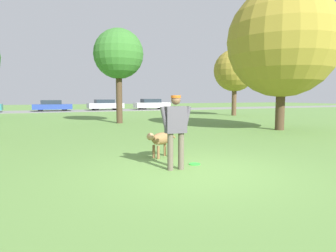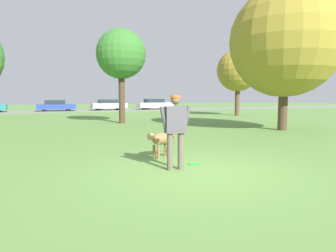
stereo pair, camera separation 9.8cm
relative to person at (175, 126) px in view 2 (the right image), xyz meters
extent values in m
plane|color=#608C42|center=(0.34, -0.35, -0.97)|extent=(120.00, 120.00, 0.00)
cube|color=gray|center=(0.34, 29.35, -0.96)|extent=(120.00, 6.00, 0.01)
cylinder|color=#665B4C|center=(0.12, -0.01, -0.56)|extent=(0.14, 0.14, 0.82)
cylinder|color=#665B4C|center=(-0.12, 0.01, -0.56)|extent=(0.14, 0.14, 0.82)
cube|color=#514C56|center=(0.00, 0.00, 0.14)|extent=(0.47, 0.26, 0.58)
cylinder|color=#514C56|center=(0.25, -0.02, 0.14)|extent=(0.22, 0.11, 0.58)
cylinder|color=#514C56|center=(-0.25, 0.02, 0.14)|extent=(0.22, 0.11, 0.58)
sphere|color=brown|center=(0.00, 0.00, 0.56)|extent=(0.22, 0.22, 0.20)
cylinder|color=#D15B19|center=(0.00, 0.00, 0.63)|extent=(0.23, 0.23, 0.06)
ellipsoid|color=olive|center=(0.24, 1.38, -0.47)|extent=(0.73, 0.54, 0.32)
ellipsoid|color=tan|center=(0.07, 1.31, -0.52)|extent=(0.25, 0.27, 0.18)
sphere|color=tan|center=(-0.13, 1.23, -0.38)|extent=(0.25, 0.25, 0.19)
cylinder|color=olive|center=(0.08, 1.22, -0.80)|extent=(0.09, 0.09, 0.34)
cylinder|color=olive|center=(0.01, 1.39, -0.80)|extent=(0.09, 0.09, 0.34)
cylinder|color=olive|center=(0.46, 1.38, -0.80)|extent=(0.09, 0.09, 0.34)
cylinder|color=olive|center=(0.40, 1.54, -0.80)|extent=(0.09, 0.09, 0.34)
cylinder|color=olive|center=(0.62, 1.53, -0.42)|extent=(0.21, 0.12, 0.19)
cylinder|color=#33D838|center=(0.63, 0.29, -0.96)|extent=(0.27, 0.27, 0.02)
torus|color=#33D838|center=(0.63, 0.29, -0.96)|extent=(0.27, 0.27, 0.02)
cylinder|color=#4C3826|center=(1.82, 11.88, 0.54)|extent=(0.37, 0.37, 3.03)
sphere|color=#38752D|center=(1.82, 11.88, 3.17)|extent=(2.96, 2.96, 2.96)
cylinder|color=#4C3826|center=(7.95, 5.14, 0.14)|extent=(0.43, 0.43, 2.22)
sphere|color=olive|center=(7.95, 5.14, 3.19)|extent=(5.17, 5.17, 5.17)
cylinder|color=brown|center=(12.69, 15.32, 0.27)|extent=(0.40, 0.40, 2.49)
sphere|color=olive|center=(12.69, 15.32, 2.84)|extent=(3.53, 3.53, 3.53)
cube|color=#284293|center=(-1.17, 29.67, -0.48)|extent=(4.15, 1.84, 0.56)
cube|color=#232D38|center=(-1.29, 29.67, 0.02)|extent=(2.17, 1.55, 0.46)
cylinder|color=black|center=(0.08, 30.39, -0.68)|extent=(0.59, 0.21, 0.59)
cylinder|color=black|center=(0.04, 28.89, -0.68)|extent=(0.59, 0.21, 0.59)
cylinder|color=black|center=(-2.38, 30.45, -0.68)|extent=(0.59, 0.21, 0.59)
cylinder|color=black|center=(-2.42, 28.95, -0.68)|extent=(0.59, 0.21, 0.59)
cube|color=#B7B7BC|center=(4.74, 29.73, -0.44)|extent=(4.20, 1.84, 0.61)
cube|color=#232D38|center=(4.61, 29.72, 0.08)|extent=(2.20, 1.53, 0.43)
cylinder|color=black|center=(5.95, 30.50, -0.64)|extent=(0.66, 0.22, 0.65)
cylinder|color=black|center=(6.00, 29.05, -0.64)|extent=(0.66, 0.22, 0.65)
cylinder|color=black|center=(3.47, 30.40, -0.64)|extent=(0.66, 0.22, 0.65)
cylinder|color=black|center=(3.52, 28.96, -0.64)|extent=(0.66, 0.22, 0.65)
cube|color=white|center=(10.55, 29.58, -0.43)|extent=(4.45, 1.77, 0.62)
cube|color=#232D38|center=(10.42, 29.58, 0.12)|extent=(2.32, 1.49, 0.47)
cylinder|color=black|center=(11.86, 30.33, -0.64)|extent=(0.66, 0.21, 0.65)
cylinder|color=black|center=(11.89, 28.88, -0.64)|extent=(0.66, 0.21, 0.65)
cylinder|color=black|center=(9.21, 30.28, -0.64)|extent=(0.66, 0.21, 0.65)
cylinder|color=black|center=(9.24, 28.83, -0.64)|extent=(0.66, 0.21, 0.65)
camera|label=1|loc=(-2.75, -5.85, 0.63)|focal=32.00mm
camera|label=2|loc=(-2.66, -5.89, 0.63)|focal=32.00mm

